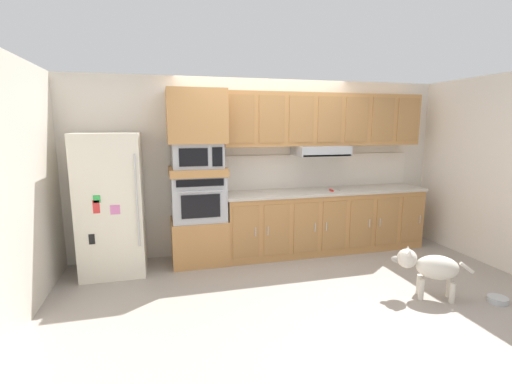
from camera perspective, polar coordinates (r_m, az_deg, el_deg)
ground_plane at (r=4.71m, az=4.79°, el=-12.76°), size 9.60×9.60×0.00m
back_kitchen_wall at (r=5.43m, az=1.07°, el=4.03°), size 6.20×0.12×2.50m
side_panel_left at (r=4.33m, az=-32.46°, el=0.80°), size 0.12×7.10×2.50m
side_panel_right at (r=5.94m, az=31.43°, el=3.06°), size 0.12×7.10×2.50m
refrigerator at (r=4.89m, az=-21.65°, el=-1.79°), size 0.76×0.73×1.76m
oven_base_cabinet at (r=5.09m, az=-8.81°, el=-7.46°), size 0.74×0.62×0.60m
built_in_oven at (r=4.94m, az=-8.99°, el=-0.83°), size 0.70×0.62×0.60m
appliance_mid_shelf at (r=4.89m, az=-9.11°, el=3.20°), size 0.74×0.62×0.10m
microwave at (r=4.86m, az=-9.18°, el=5.65°), size 0.64×0.54×0.32m
appliance_upper_cabinet at (r=4.85m, az=-9.36°, el=11.55°), size 0.74×0.62×0.68m
lower_cabinet_run at (r=5.54m, az=10.71°, el=-4.55°), size 2.98×0.63×0.88m
countertop_slab at (r=5.45m, az=10.85°, el=0.15°), size 3.02×0.64×0.04m
backsplash_panel at (r=5.66m, az=9.69°, el=3.34°), size 3.02×0.02×0.50m
upper_cabinet_with_hood at (r=5.47m, az=10.61°, el=10.75°), size 2.98×0.48×0.88m
screwdriver at (r=5.34m, az=11.79°, el=0.29°), size 0.13×0.12×0.03m
dog at (r=4.42m, az=25.51°, el=-10.47°), size 0.74×0.49×0.55m
dog_food_bowl at (r=4.77m, az=33.56°, el=-13.82°), size 0.20×0.20×0.06m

